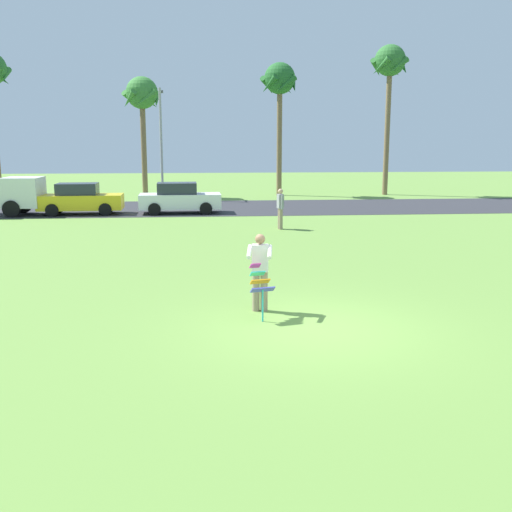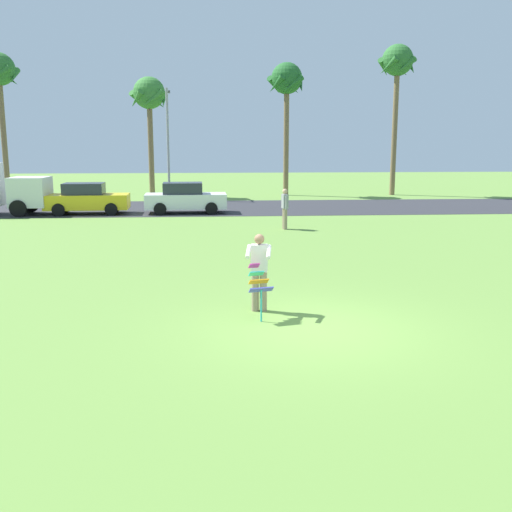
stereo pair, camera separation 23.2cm
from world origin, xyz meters
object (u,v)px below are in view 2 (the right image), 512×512
Objects in this scene: parked_car_white at (185,198)px; palm_tree_centre_far at (287,84)px; parked_car_yellow at (87,199)px; palm_tree_far_left at (397,68)px; palm_tree_right_near at (149,98)px; kite_held at (259,283)px; person_walker_near at (285,208)px; person_kite_flyer at (259,269)px; streetlight_pole at (168,137)px.

palm_tree_centre_far reaches higher than parked_car_white.
palm_tree_far_left is (19.09, 9.82, 7.81)m from parked_car_yellow.
parked_car_white is at bearing -0.00° from parked_car_yellow.
palm_tree_right_near is 0.78× the size of palm_tree_far_left.
parked_car_yellow is 0.48× the size of palm_tree_centre_far.
palm_tree_far_left is (11.63, 28.92, 7.80)m from kite_held.
palm_tree_centre_far is 5.16× the size of person_walker_near.
person_kite_flyer is at bearing -98.13° from palm_tree_centre_far.
palm_tree_far_left reaches higher than kite_held.
palm_tree_centre_far is at bearing 57.07° from parked_car_white.
person_walker_near reaches higher than kite_held.
person_kite_flyer is 0.17× the size of palm_tree_far_left.
palm_tree_right_near is 9.25m from palm_tree_centre_far.
palm_tree_far_left reaches higher than person_walker_near.
parked_car_white is (5.07, -0.00, 0.00)m from parked_car_yellow.
palm_tree_far_left is at bearing 0.39° from palm_tree_right_near.
streetlight_pole is (-3.81, 26.20, 3.05)m from person_kite_flyer.
kite_held is 27.27m from streetlight_pole.
palm_tree_centre_far is 7.58m from palm_tree_far_left.
streetlight_pole reaches higher than person_kite_flyer.
palm_tree_far_left is 1.45× the size of streetlight_pole.
palm_tree_right_near reaches higher than streetlight_pole.
streetlight_pole reaches higher than kite_held.
parked_car_white is 7.59m from person_walker_near.
person_kite_flyer is 0.41× the size of parked_car_yellow.
palm_tree_centre_far is 17.57m from person_walker_near.
streetlight_pole reaches higher than parked_car_yellow.
parked_car_white is 0.61× the size of streetlight_pole.
kite_held is 0.11× the size of palm_tree_far_left.
palm_tree_far_left is 16.19m from streetlight_pole.
palm_tree_centre_far reaches higher than person_kite_flyer.
streetlight_pole is at bearing -163.46° from palm_tree_centre_far.
parked_car_white is 11.60m from palm_tree_right_near.
person_kite_flyer is at bearing -112.25° from palm_tree_far_left.
parked_car_yellow is 11.54m from palm_tree_right_near.
palm_tree_right_near is at bearing 114.41° from person_walker_near.
parked_car_yellow is at bearing 112.14° from person_kite_flyer.
parked_car_white is at bearing 97.13° from kite_held.
person_kite_flyer is at bearing -79.70° from palm_tree_right_near.
parked_car_white is 0.48× the size of palm_tree_centre_far.
parked_car_yellow is 22.84m from palm_tree_far_left.
parked_car_yellow is 0.61× the size of streetlight_pole.
palm_tree_right_near reaches higher than parked_car_white.
streetlight_pole is at bearing 112.99° from person_walker_near.
parked_car_white is (-2.45, 18.47, -0.18)m from person_kite_flyer.
palm_tree_far_left is at bearing 68.09° from kite_held.
person_kite_flyer is 29.56m from palm_tree_centre_far.
palm_tree_centre_far is (11.59, 10.08, 6.71)m from parked_car_yellow.
palm_tree_centre_far is at bearing 16.54° from streetlight_pole.
palm_tree_right_near is (2.39, 9.71, 5.75)m from parked_car_yellow.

